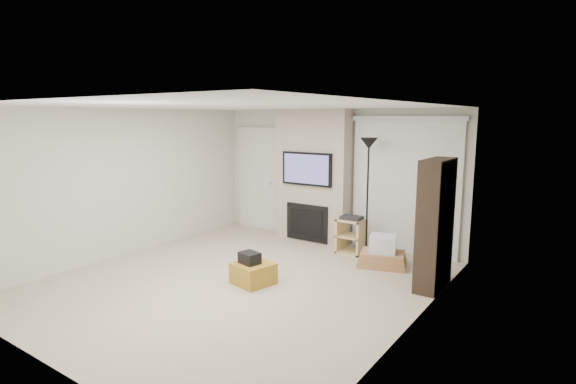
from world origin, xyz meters
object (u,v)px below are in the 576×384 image
Objects in this scene: ottoman at (253,273)px; box_stack at (383,254)px; floor_lamp at (368,163)px; bookshelf at (435,224)px; av_stand at (351,234)px.

ottoman is 2.15m from box_stack.
floor_lamp is 1.12× the size of bookshelf.
av_stand is at bearing 154.12° from bookshelf.
box_stack is at bearing -42.53° from floor_lamp.
ottoman is at bearing -102.64° from av_stand.
av_stand is 0.75× the size of box_stack.
bookshelf is (2.14, 1.31, 0.75)m from ottoman.
ottoman is 2.18m from av_stand.
bookshelf is at bearing -25.88° from av_stand.
bookshelf reaches higher than box_stack.
floor_lamp reaches higher than ottoman.
box_stack is at bearing 55.85° from ottoman.
ottoman is at bearing -148.49° from bookshelf.
av_stand is at bearing 154.84° from box_stack.
ottoman is 2.62m from bookshelf.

